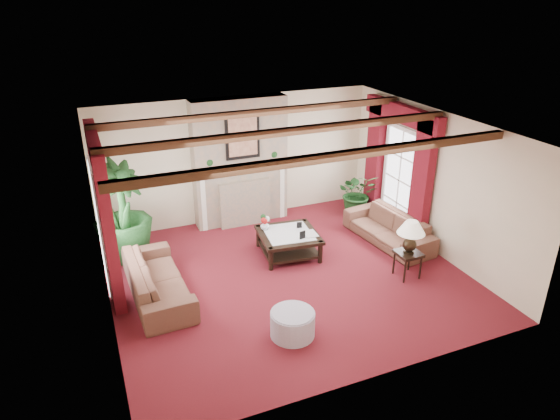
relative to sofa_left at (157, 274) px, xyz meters
name	(u,v)px	position (x,y,z in m)	size (l,w,h in m)	color
floor	(288,276)	(2.23, -0.27, -0.42)	(6.00, 6.00, 0.00)	#4B0D16
ceiling	(289,128)	(2.23, -0.27, 2.28)	(6.00, 6.00, 0.00)	white
back_wall	(237,159)	(2.23, 2.48, 0.93)	(6.00, 0.02, 2.70)	beige
left_wall	(100,238)	(-0.77, -0.27, 0.93)	(0.02, 5.50, 2.70)	beige
right_wall	(434,182)	(5.23, -0.27, 0.93)	(0.02, 5.50, 2.70)	beige
ceiling_beams	(289,131)	(2.23, -0.27, 2.22)	(6.00, 3.00, 0.12)	#371F11
fireplace	(238,97)	(2.23, 2.28, 2.28)	(2.00, 0.52, 2.70)	#9C8065
french_door_left	(90,167)	(-0.74, 0.73, 1.71)	(0.10, 1.10, 2.16)	white
french_door_right	(406,129)	(5.20, 0.73, 1.71)	(0.10, 1.10, 2.16)	white
curtains_left	(93,140)	(-0.63, 0.73, 2.13)	(0.20, 2.40, 2.55)	#530B15
curtains_right	(403,109)	(5.09, 0.73, 2.13)	(0.20, 2.40, 2.55)	#530B15
sofa_left	(157,274)	(0.00, 0.00, 0.00)	(0.69, 2.15, 0.83)	#330E1B
sofa_right	(389,224)	(4.62, 0.19, -0.02)	(0.81, 2.06, 0.79)	#330E1B
potted_palm	(125,232)	(-0.32, 1.55, 0.11)	(2.09, 2.09, 1.06)	black
small_plant	(357,198)	(4.74, 1.62, -0.03)	(1.17, 1.23, 0.77)	black
coffee_table	(288,244)	(2.56, 0.47, -0.19)	(1.09, 1.09, 0.45)	black
side_table	(407,264)	(4.18, -1.07, -0.18)	(0.41, 0.41, 0.48)	black
ottoman	(293,324)	(1.64, -1.80, -0.22)	(0.66, 0.66, 0.38)	gray
table_lamp	(410,237)	(4.18, -1.07, 0.37)	(0.48, 0.48, 0.61)	black
flower_vase	(265,225)	(2.21, 0.79, 0.11)	(0.22, 0.22, 0.17)	silver
book	(305,228)	(2.80, 0.27, 0.19)	(0.24, 0.04, 0.32)	black
photo_frame_a	(302,235)	(2.70, 0.16, 0.11)	(0.12, 0.02, 0.16)	black
photo_frame_b	(299,225)	(2.84, 0.59, 0.09)	(0.10, 0.02, 0.13)	black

